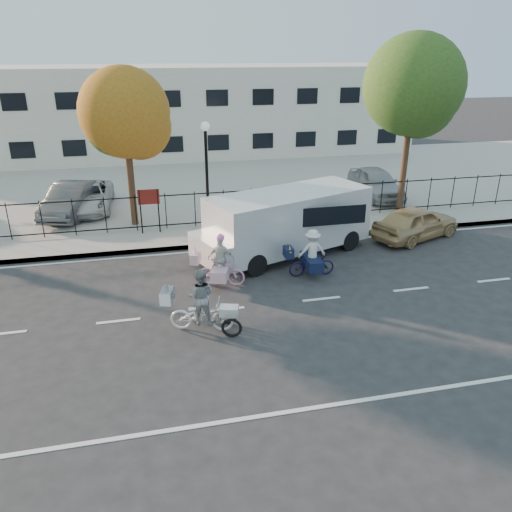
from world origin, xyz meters
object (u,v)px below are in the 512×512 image
object	(u,v)px
lamppost	(206,157)
lot_car_d	(376,183)
bull_bike	(311,258)
lot_car_b	(88,197)
gold_sedan	(416,222)
zebra_trike	(201,307)
unicorn_bike	(220,266)
white_van	(286,220)
lot_car_c	(71,200)

from	to	relation	value
lamppost	lot_car_d	size ratio (longest dim) A/B	1.01
bull_bike	lot_car_b	distance (m)	11.84
bull_bike	lot_car_d	world-z (taller)	bull_bike
gold_sedan	zebra_trike	bearing A→B (deg)	97.56
lamppost	lot_car_d	bearing A→B (deg)	18.33
zebra_trike	lot_car_d	size ratio (longest dim) A/B	0.49
unicorn_bike	lot_car_d	xyz separation A→B (m)	(9.16, 8.06, 0.23)
zebra_trike	bull_bike	world-z (taller)	zebra_trike
lamppost	white_van	size ratio (longest dim) A/B	0.61
lamppost	gold_sedan	distance (m)	8.72
lamppost	lot_car_c	world-z (taller)	lamppost
zebra_trike	unicorn_bike	xyz separation A→B (m)	(0.93, 2.63, -0.04)
unicorn_bike	lot_car_b	xyz separation A→B (m)	(-4.71, 9.00, 0.12)
zebra_trike	lot_car_b	xyz separation A→B (m)	(-3.78, 11.62, 0.08)
lamppost	unicorn_bike	distance (m)	5.70
white_van	lot_car_b	distance (m)	10.16
unicorn_bike	lot_car_c	distance (m)	9.91
lamppost	lot_car_b	xyz separation A→B (m)	(-5.04, 3.86, -2.35)
zebra_trike	gold_sedan	world-z (taller)	zebra_trike
bull_bike	gold_sedan	world-z (taller)	bull_bike
gold_sedan	lot_car_b	distance (m)	14.51
unicorn_bike	white_van	world-z (taller)	white_van
lot_car_c	lamppost	bearing A→B (deg)	-14.03
lamppost	lot_car_c	bearing A→B (deg)	150.76
lot_car_c	lot_car_d	bearing A→B (deg)	14.17
white_van	lot_car_d	size ratio (longest dim) A/B	1.67
gold_sedan	lot_car_c	size ratio (longest dim) A/B	0.91
gold_sedan	lot_car_b	bearing A→B (deg)	41.87
lot_car_c	bull_bike	bearing A→B (deg)	-29.24
bull_bike	gold_sedan	bearing A→B (deg)	-63.00
lot_car_b	lot_car_d	distance (m)	13.90
unicorn_bike	bull_bike	distance (m)	3.06
bull_bike	lot_car_b	xyz separation A→B (m)	(-7.77, 8.94, 0.12)
lot_car_b	gold_sedan	bearing A→B (deg)	-24.63
lamppost	bull_bike	distance (m)	6.27
lamppost	lot_car_d	xyz separation A→B (m)	(8.83, 2.93, -2.24)
gold_sedan	lot_car_c	xyz separation A→B (m)	(-13.66, 5.78, 0.19)
bull_bike	white_van	size ratio (longest dim) A/B	0.24
bull_bike	lot_car_c	size ratio (longest dim) A/B	0.41
lot_car_c	white_van	bearing A→B (deg)	-22.06
white_van	lot_car_c	size ratio (longest dim) A/B	1.66
white_van	lot_car_b	xyz separation A→B (m)	(-7.48, 6.86, -0.52)
white_van	gold_sedan	distance (m)	5.57
unicorn_bike	white_van	bearing A→B (deg)	-32.60
gold_sedan	lot_car_d	size ratio (longest dim) A/B	0.91
lot_car_c	lot_car_d	world-z (taller)	lot_car_d
unicorn_bike	lot_car_c	size ratio (longest dim) A/B	0.42
lot_car_c	unicorn_bike	bearing A→B (deg)	-41.98
bull_bike	lot_car_c	bearing A→B (deg)	47.12
zebra_trike	gold_sedan	xyz separation A→B (m)	(9.22, 5.17, -0.02)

